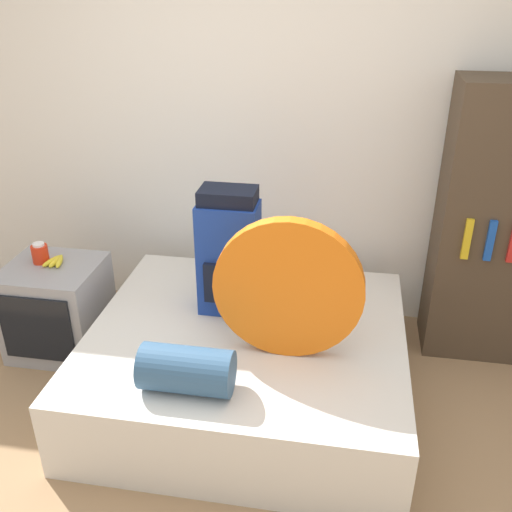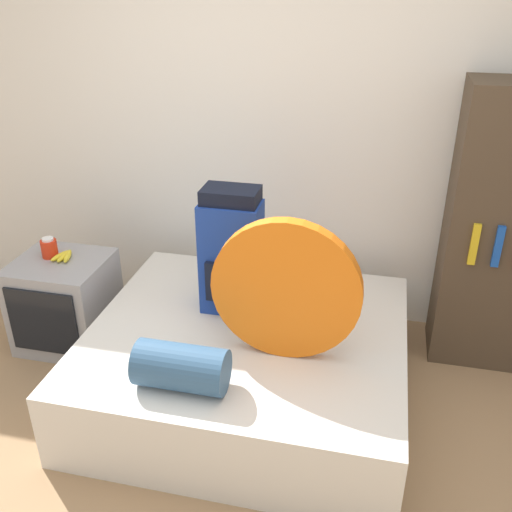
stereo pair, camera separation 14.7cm
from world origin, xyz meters
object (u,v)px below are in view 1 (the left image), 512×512
(television, at_px, (58,308))
(sleeping_roll, at_px, (187,370))
(tent_bag, at_px, (288,289))
(bookshelf, at_px, (506,226))
(canister, at_px, (40,253))
(backpack, at_px, (229,253))

(television, bearing_deg, sleeping_roll, -35.63)
(tent_bag, xyz_separation_m, bookshelf, (1.17, 0.88, 0.03))
(canister, bearing_deg, television, -31.78)
(television, bearing_deg, bookshelf, 10.27)
(backpack, distance_m, sleeping_roll, 0.76)
(backpack, distance_m, television, 1.21)
(backpack, bearing_deg, bookshelf, 18.59)
(canister, xyz_separation_m, bookshelf, (2.73, 0.43, 0.19))
(television, relative_size, bookshelf, 0.35)
(backpack, distance_m, canister, 1.20)
(backpack, distance_m, bookshelf, 1.63)
(sleeping_roll, xyz_separation_m, bookshelf, (1.59, 1.24, 0.29))
(backpack, bearing_deg, canister, 175.76)
(canister, height_order, bookshelf, bookshelf)
(backpack, height_order, tent_bag, tent_bag)
(tent_bag, relative_size, sleeping_roll, 1.72)
(backpack, bearing_deg, tent_bag, -44.21)
(tent_bag, height_order, canister, tent_bag)
(backpack, xyz_separation_m, sleeping_roll, (-0.05, -0.72, -0.24))
(backpack, bearing_deg, television, 178.02)
(tent_bag, xyz_separation_m, television, (-1.48, 0.40, -0.51))
(tent_bag, distance_m, bookshelf, 1.46)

